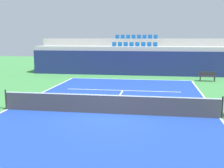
% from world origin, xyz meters
% --- Properties ---
extents(ground_plane, '(80.00, 80.00, 0.00)m').
position_xyz_m(ground_plane, '(0.00, 0.00, 0.00)').
color(ground_plane, '#387A3D').
extents(court_surface, '(11.00, 24.00, 0.01)m').
position_xyz_m(court_surface, '(0.00, 0.00, 0.01)').
color(court_surface, navy).
rests_on(court_surface, ground_plane).
extents(baseline_far, '(11.00, 0.10, 0.00)m').
position_xyz_m(baseline_far, '(0.00, 11.95, 0.01)').
color(baseline_far, white).
rests_on(baseline_far, court_surface).
extents(sideline_left, '(0.10, 24.00, 0.00)m').
position_xyz_m(sideline_left, '(-5.45, 0.00, 0.01)').
color(sideline_left, white).
rests_on(sideline_left, court_surface).
extents(sideline_right, '(0.10, 24.00, 0.00)m').
position_xyz_m(sideline_right, '(5.45, 0.00, 0.01)').
color(sideline_right, white).
rests_on(sideline_right, court_surface).
extents(service_line_far, '(8.26, 0.10, 0.00)m').
position_xyz_m(service_line_far, '(0.00, 6.40, 0.01)').
color(service_line_far, white).
rests_on(service_line_far, court_surface).
extents(centre_service_line, '(0.10, 6.40, 0.00)m').
position_xyz_m(centre_service_line, '(0.00, 3.20, 0.01)').
color(centre_service_line, white).
rests_on(centre_service_line, court_surface).
extents(back_wall, '(20.89, 0.30, 2.44)m').
position_xyz_m(back_wall, '(0.00, 14.78, 1.22)').
color(back_wall, navy).
rests_on(back_wall, ground_plane).
extents(stands_tier_lower, '(20.89, 2.40, 2.86)m').
position_xyz_m(stands_tier_lower, '(0.00, 16.13, 1.43)').
color(stands_tier_lower, '#9E9E99').
rests_on(stands_tier_lower, ground_plane).
extents(stands_tier_upper, '(20.89, 2.40, 3.64)m').
position_xyz_m(stands_tier_upper, '(0.00, 18.53, 1.82)').
color(stands_tier_upper, '#9E9E99').
rests_on(stands_tier_upper, ground_plane).
extents(seating_row_lower, '(4.73, 0.44, 0.44)m').
position_xyz_m(seating_row_lower, '(0.00, 16.23, 2.99)').
color(seating_row_lower, '#145193').
rests_on(seating_row_lower, stands_tier_lower).
extents(seating_row_upper, '(4.73, 0.44, 0.44)m').
position_xyz_m(seating_row_upper, '(0.00, 18.63, 3.76)').
color(seating_row_upper, '#145193').
rests_on(seating_row_upper, stands_tier_upper).
extents(tennis_net, '(11.08, 0.08, 1.07)m').
position_xyz_m(tennis_net, '(0.00, 0.00, 0.51)').
color(tennis_net, black).
rests_on(tennis_net, court_surface).
extents(player_bench, '(1.50, 0.40, 0.85)m').
position_xyz_m(player_bench, '(6.76, 11.93, 0.51)').
color(player_bench, '#232328').
rests_on(player_bench, ground_plane).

